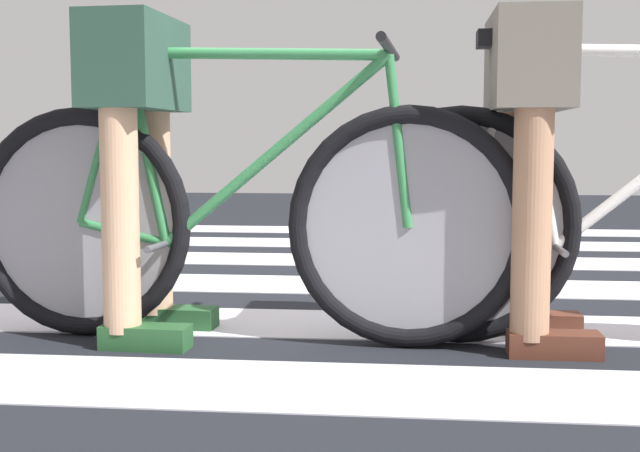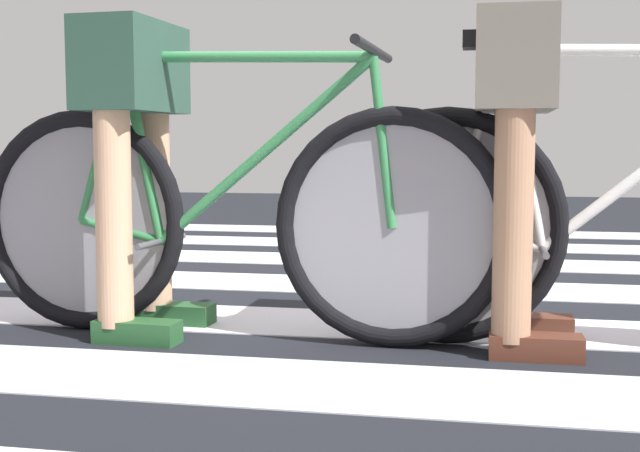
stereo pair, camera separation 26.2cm
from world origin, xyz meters
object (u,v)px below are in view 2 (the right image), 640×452
Objects in this scene: bicycle_1_of_2 at (228,215)px; cyclist_1_of_2 at (135,134)px; bicycle_2_of_2 at (623,220)px; cyclist_2_of_2 at (515,134)px.

cyclist_1_of_2 is at bearing 180.00° from bicycle_1_of_2.
bicycle_1_of_2 is 0.40m from cyclist_1_of_2.
cyclist_2_of_2 reaches higher than bicycle_2_of_2.
bicycle_2_of_2 is at bearing -0.00° from cyclist_2_of_2.
bicycle_1_of_2 is 1.18m from bicycle_2_of_2.
cyclist_1_of_2 is 1.17m from cyclist_2_of_2.
bicycle_1_of_2 is 1.00× the size of bicycle_2_of_2.
bicycle_2_of_2 is at bearing 5.49° from bicycle_1_of_2.
bicycle_2_of_2 is 1.77× the size of cyclist_2_of_2.
cyclist_2_of_2 is (0.86, 0.05, 0.25)m from bicycle_1_of_2.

